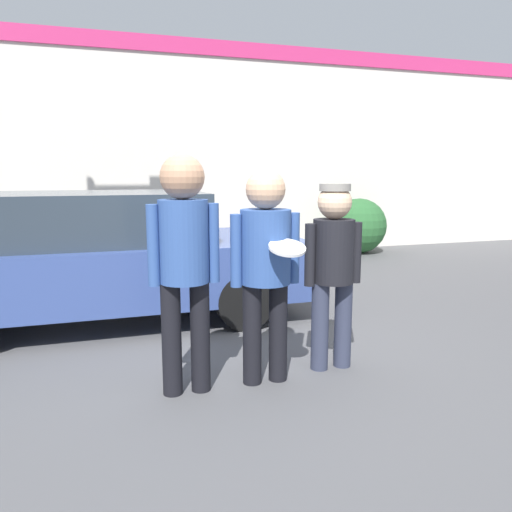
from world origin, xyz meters
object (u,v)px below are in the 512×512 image
at_px(person_middle_with_frisbee, 266,257).
at_px(shrub, 359,226).
at_px(parked_car_near, 108,256).
at_px(person_left, 184,252).
at_px(person_right, 333,260).

relative_size(person_middle_with_frisbee, shrub, 1.48).
bearing_deg(person_middle_with_frisbee, parked_car_near, 117.02).
bearing_deg(person_left, person_middle_with_frisbee, 0.20).
distance_m(person_left, shrub, 7.35).
relative_size(person_left, parked_car_near, 0.42).
xyz_separation_m(person_middle_with_frisbee, parked_car_near, (-1.14, 2.24, -0.30)).
distance_m(person_left, person_right, 1.30).
xyz_separation_m(person_right, parked_car_near, (-1.78, 2.14, -0.21)).
bearing_deg(person_middle_with_frisbee, person_right, 9.41).
distance_m(person_right, parked_car_near, 2.79).
bearing_deg(person_right, person_left, -175.17).
distance_m(person_middle_with_frisbee, person_right, 0.65).
xyz_separation_m(person_middle_with_frisbee, shrub, (4.02, 5.66, -0.46)).
distance_m(person_right, shrub, 6.51).
distance_m(person_left, person_middle_with_frisbee, 0.65).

